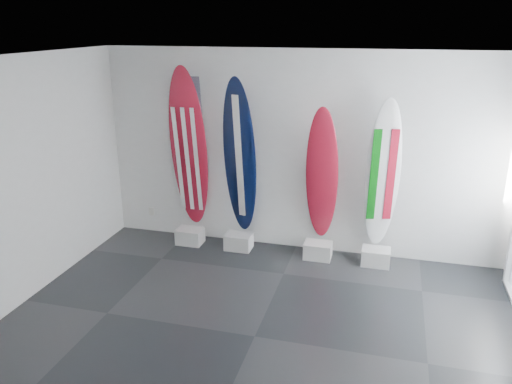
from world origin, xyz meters
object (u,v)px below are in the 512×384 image
(surfboard_swiss, at_px, (322,175))
(surfboard_usa, at_px, (189,149))
(surfboard_navy, at_px, (240,157))
(surfboard_italy, at_px, (383,175))

(surfboard_swiss, bearing_deg, surfboard_usa, -179.74)
(surfboard_navy, distance_m, surfboard_italy, 2.07)
(surfboard_italy, bearing_deg, surfboard_swiss, 164.81)
(surfboard_navy, relative_size, surfboard_swiss, 1.17)
(surfboard_usa, distance_m, surfboard_navy, 0.81)
(surfboard_swiss, relative_size, surfboard_italy, 0.95)
(surfboard_usa, height_order, surfboard_swiss, surfboard_usa)
(surfboard_navy, bearing_deg, surfboard_usa, -167.05)
(surfboard_swiss, distance_m, surfboard_italy, 0.85)
(surfboard_navy, height_order, surfboard_swiss, surfboard_navy)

